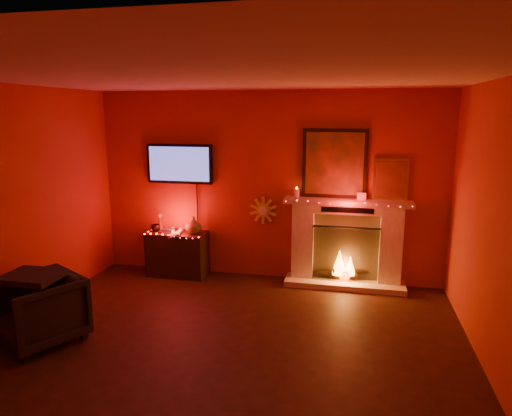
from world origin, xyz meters
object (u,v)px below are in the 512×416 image
(console_table, at_px, (178,251))
(armchair, at_px, (39,310))
(fireplace, at_px, (346,235))
(tv, at_px, (180,164))
(sunburst_clock, at_px, (263,210))

(console_table, relative_size, armchair, 1.15)
(fireplace, bearing_deg, tv, 178.50)
(fireplace, height_order, armchair, fireplace)
(fireplace, bearing_deg, sunburst_clock, 175.63)
(fireplace, distance_m, armchair, 3.91)
(tv, xyz_separation_m, console_table, (0.00, -0.19, -1.28))
(fireplace, bearing_deg, console_table, -176.95)
(sunburst_clock, relative_size, armchair, 0.51)
(sunburst_clock, height_order, armchair, sunburst_clock)
(fireplace, relative_size, armchair, 2.77)
(sunburst_clock, bearing_deg, armchair, -127.73)
(fireplace, distance_m, sunburst_clock, 1.23)
(armchair, bearing_deg, tv, 104.76)
(sunburst_clock, relative_size, console_table, 0.44)
(console_table, bearing_deg, sunburst_clock, 10.07)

